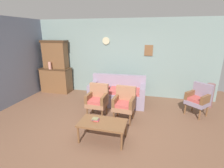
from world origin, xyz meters
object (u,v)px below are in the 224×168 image
object	(u,v)px
side_cabinet	(57,80)
floral_couch	(117,94)
floor_vase_by_wall	(210,95)
armchair_near_couch_end	(124,102)
wingback_chair_by_fireplace	(199,98)
book_stack_on_table	(96,119)
vase_on_cabinet	(50,66)
coffee_table	(103,124)
armchair_near_cabinet	(97,99)

from	to	relation	value
side_cabinet	floral_couch	world-z (taller)	side_cabinet
floor_vase_by_wall	armchair_near_couch_end	bearing A→B (deg)	-148.29
floral_couch	wingback_chair_by_fireplace	size ratio (longest dim) A/B	2.00
side_cabinet	armchair_near_couch_end	world-z (taller)	side_cabinet
book_stack_on_table	vase_on_cabinet	bearing A→B (deg)	137.97
side_cabinet	vase_on_cabinet	xyz separation A→B (m)	(-0.10, -0.19, 0.60)
floral_couch	coffee_table	bearing A→B (deg)	-86.53
armchair_near_couch_end	armchair_near_cabinet	bearing A→B (deg)	176.66
floral_couch	book_stack_on_table	bearing A→B (deg)	-91.16
armchair_near_cabinet	vase_on_cabinet	bearing A→B (deg)	149.50
side_cabinet	vase_on_cabinet	size ratio (longest dim) A/B	4.37
floral_couch	armchair_near_couch_end	distance (m)	1.13
vase_on_cabinet	book_stack_on_table	world-z (taller)	vase_on_cabinet
armchair_near_couch_end	book_stack_on_table	distance (m)	1.05
coffee_table	book_stack_on_table	xyz separation A→B (m)	(-0.16, 0.02, 0.08)
armchair_near_couch_end	book_stack_on_table	size ratio (longest dim) A/B	5.96
armchair_near_couch_end	floor_vase_by_wall	world-z (taller)	armchair_near_couch_end
armchair_near_cabinet	floor_vase_by_wall	bearing A→B (deg)	24.58
armchair_near_couch_end	coffee_table	xyz separation A→B (m)	(-0.29, -0.96, -0.12)
armchair_near_cabinet	floral_couch	bearing A→B (deg)	71.17
wingback_chair_by_fireplace	coffee_table	bearing A→B (deg)	-141.68
vase_on_cabinet	coffee_table	world-z (taller)	vase_on_cabinet
wingback_chair_by_fireplace	book_stack_on_table	world-z (taller)	wingback_chair_by_fireplace
side_cabinet	book_stack_on_table	xyz separation A→B (m)	(2.51, -2.54, -0.01)
armchair_near_cabinet	book_stack_on_table	distance (m)	1.04
wingback_chair_by_fireplace	armchair_near_cabinet	bearing A→B (deg)	-164.35
armchair_near_cabinet	coffee_table	distance (m)	1.11
floral_couch	book_stack_on_table	xyz separation A→B (m)	(-0.04, -1.98, 0.13)
wingback_chair_by_fireplace	floor_vase_by_wall	size ratio (longest dim) A/B	1.21
vase_on_cabinet	wingback_chair_by_fireplace	distance (m)	5.07
coffee_table	wingback_chair_by_fireplace	bearing A→B (deg)	38.32
coffee_table	floor_vase_by_wall	xyz separation A→B (m)	(2.70, 2.45, -0.00)
side_cabinet	armchair_near_couch_end	xyz separation A→B (m)	(2.96, -1.59, 0.03)
floral_couch	book_stack_on_table	size ratio (longest dim) A/B	11.91
armchair_near_cabinet	book_stack_on_table	world-z (taller)	armchair_near_cabinet
wingback_chair_by_fireplace	book_stack_on_table	size ratio (longest dim) A/B	5.96
vase_on_cabinet	book_stack_on_table	size ratio (longest dim) A/B	1.75
coffee_table	book_stack_on_table	bearing A→B (deg)	173.82
floral_couch	book_stack_on_table	distance (m)	1.99
floral_couch	armchair_near_cabinet	size ratio (longest dim) A/B	2.00
armchair_near_cabinet	coffee_table	size ratio (longest dim) A/B	0.90
side_cabinet	book_stack_on_table	bearing A→B (deg)	-45.30
vase_on_cabinet	floral_couch	xyz separation A→B (m)	(2.65, -0.37, -0.74)
armchair_near_cabinet	wingback_chair_by_fireplace	world-z (taller)	same
floral_couch	vase_on_cabinet	bearing A→B (deg)	172.08
armchair_near_cabinet	armchair_near_couch_end	distance (m)	0.75
armchair_near_couch_end	coffee_table	size ratio (longest dim) A/B	0.90
vase_on_cabinet	armchair_near_cabinet	bearing A→B (deg)	-30.50
vase_on_cabinet	armchair_near_cabinet	world-z (taller)	vase_on_cabinet
coffee_table	floral_couch	bearing A→B (deg)	93.47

